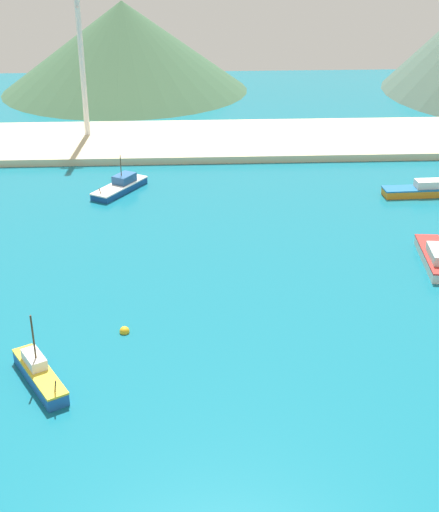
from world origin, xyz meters
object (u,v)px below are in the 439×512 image
fishing_boat_2 (39,374)px  fishing_boat_8 (421,190)px  fishing_boat_4 (436,257)px  buoy_0 (125,331)px  fishing_boat_0 (121,186)px  radio_tower (80,33)px

fishing_boat_2 → fishing_boat_8: (48.28, 44.63, -0.04)m
fishing_boat_4 → buoy_0: fishing_boat_4 is taller
fishing_boat_2 → fishing_boat_0: bearing=85.8°
fishing_boat_0 → fishing_boat_8: 44.87m
fishing_boat_0 → fishing_boat_8: fishing_boat_0 is taller
fishing_boat_4 → fishing_boat_8: fishing_boat_4 is taller
fishing_boat_4 → fishing_boat_2: bearing=-153.2°
fishing_boat_4 → fishing_boat_8: size_ratio=1.05×
fishing_boat_2 → buoy_0: 10.62m
fishing_boat_2 → fishing_boat_8: fishing_boat_2 is taller
fishing_boat_0 → radio_tower: bearing=106.4°
fishing_boat_0 → fishing_boat_4: bearing=-34.6°
fishing_boat_0 → fishing_boat_8: (44.68, -4.17, 0.05)m
fishing_boat_8 → radio_tower: 64.00m
buoy_0 → fishing_boat_0: bearing=94.7°
fishing_boat_0 → buoy_0: size_ratio=10.66×
fishing_boat_4 → fishing_boat_0: bearing=145.4°
fishing_boat_2 → radio_tower: radio_tower is taller
radio_tower → fishing_boat_4: bearing=-48.9°
fishing_boat_4 → fishing_boat_8: 23.57m
fishing_boat_4 → fishing_boat_8: bearing=77.0°
fishing_boat_0 → fishing_boat_4: (39.36, -27.13, 0.12)m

